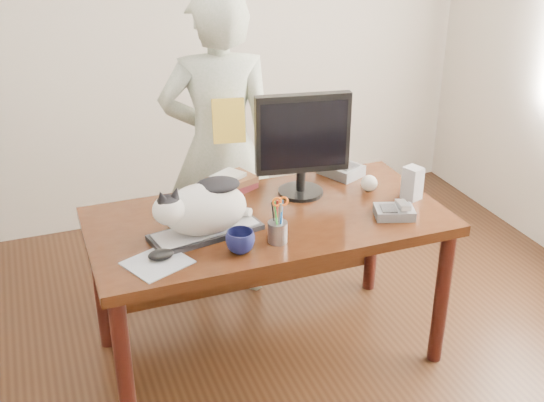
% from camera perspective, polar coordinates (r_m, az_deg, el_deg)
% --- Properties ---
extents(room, '(4.50, 4.50, 4.50)m').
position_cam_1_polar(room, '(2.32, 4.82, 5.61)').
color(room, black).
rests_on(room, ground).
extents(desk, '(1.60, 0.80, 0.75)m').
position_cam_1_polar(desk, '(3.20, -0.81, -3.06)').
color(desk, black).
rests_on(desk, ground).
extents(keyboard, '(0.50, 0.27, 0.03)m').
position_cam_1_polar(keyboard, '(2.92, -5.55, -2.58)').
color(keyboard, black).
rests_on(keyboard, desk).
extents(cat, '(0.47, 0.30, 0.27)m').
position_cam_1_polar(cat, '(2.86, -5.90, -0.52)').
color(cat, silver).
rests_on(cat, keyboard).
extents(monitor, '(0.45, 0.25, 0.50)m').
position_cam_1_polar(monitor, '(3.16, 2.57, 5.14)').
color(monitor, black).
rests_on(monitor, desk).
extents(pen_cup, '(0.09, 0.09, 0.21)m').
position_cam_1_polar(pen_cup, '(2.84, 0.48, -2.39)').
color(pen_cup, gray).
rests_on(pen_cup, desk).
extents(mousepad, '(0.29, 0.28, 0.01)m').
position_cam_1_polar(mousepad, '(2.75, -9.57, -5.10)').
color(mousepad, '#9FA4AB').
rests_on(mousepad, desk).
extents(mouse, '(0.12, 0.10, 0.04)m').
position_cam_1_polar(mouse, '(2.76, -9.28, -4.46)').
color(mouse, black).
rests_on(mouse, mousepad).
extents(coffee_mug, '(0.17, 0.17, 0.09)m').
position_cam_1_polar(coffee_mug, '(2.77, -2.67, -3.40)').
color(coffee_mug, '#0E1138').
rests_on(coffee_mug, desk).
extents(phone, '(0.20, 0.17, 0.08)m').
position_cam_1_polar(phone, '(3.11, 10.26, -0.84)').
color(phone, '#5C5D61').
rests_on(phone, desk).
extents(speaker, '(0.09, 0.10, 0.16)m').
position_cam_1_polar(speaker, '(3.27, 11.66, 1.48)').
color(speaker, '#9F9FA2').
rests_on(speaker, desk).
extents(baseball, '(0.08, 0.08, 0.08)m').
position_cam_1_polar(baseball, '(3.33, 8.13, 1.48)').
color(baseball, beige).
rests_on(baseball, desk).
extents(book_stack, '(0.28, 0.25, 0.09)m').
position_cam_1_polar(book_stack, '(3.31, -3.50, 1.52)').
color(book_stack, '#4C1418').
rests_on(book_stack, desk).
extents(calculator, '(0.22, 0.25, 0.06)m').
position_cam_1_polar(calculator, '(3.50, 5.80, 2.65)').
color(calculator, '#5C5D61').
rests_on(calculator, desk).
extents(person, '(0.68, 0.52, 1.68)m').
position_cam_1_polar(person, '(3.59, -4.37, 4.39)').
color(person, silver).
rests_on(person, ground).
extents(held_book, '(0.17, 0.13, 0.22)m').
position_cam_1_polar(held_book, '(3.37, -3.65, 6.72)').
color(held_book, gold).
rests_on(held_book, person).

